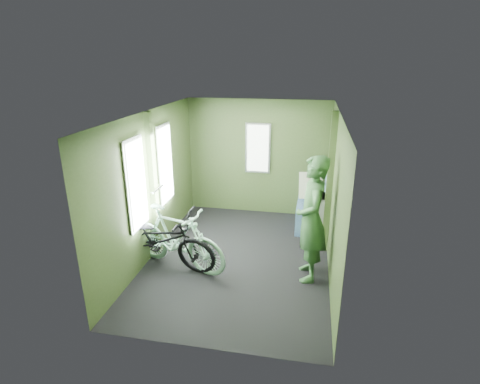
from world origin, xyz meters
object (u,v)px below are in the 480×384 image
object	(u,v)px
bicycle_mint	(178,268)
passenger	(311,219)
waste_box	(320,220)
bench_seat	(313,211)
bicycle_black	(162,267)

from	to	relation	value
bicycle_mint	passenger	size ratio (longest dim) A/B	0.92
bicycle_mint	passenger	distance (m)	2.17
passenger	waste_box	world-z (taller)	passenger
passenger	bench_seat	bearing A→B (deg)	170.68
bicycle_mint	bench_seat	world-z (taller)	bench_seat
waste_box	bench_seat	xyz separation A→B (m)	(-0.11, 0.68, -0.13)
bicycle_black	bench_seat	xyz separation A→B (m)	(2.27, 1.92, 0.31)
bench_seat	waste_box	bearing A→B (deg)	-79.58
bicycle_mint	bench_seat	bearing A→B (deg)	-29.17
waste_box	bench_seat	bearing A→B (deg)	99.35
bicycle_mint	bench_seat	size ratio (longest dim) A/B	1.61
bicycle_black	waste_box	distance (m)	2.72
bicycle_black	passenger	xyz separation A→B (m)	(2.21, 0.16, 0.92)
bicycle_mint	waste_box	world-z (taller)	waste_box
bicycle_black	waste_box	world-z (taller)	waste_box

